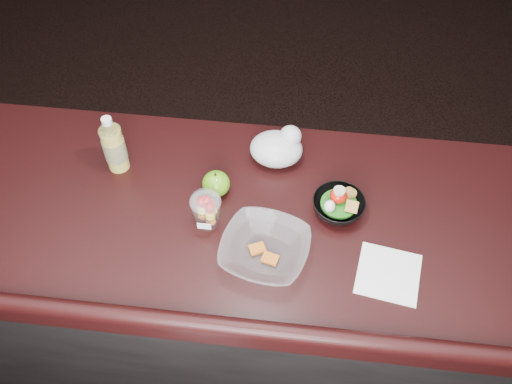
# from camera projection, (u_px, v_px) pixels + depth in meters

# --- Properties ---
(room_shell) EXTENTS (8.00, 8.00, 8.00)m
(room_shell) POSITION_uv_depth(u_px,v_px,m) (149.00, 42.00, 0.80)
(room_shell) COLOR black
(room_shell) RESTS_ON ground
(counter) EXTENTS (4.06, 0.71, 1.02)m
(counter) POSITION_uv_depth(u_px,v_px,m) (224.00, 295.00, 2.02)
(counter) COLOR black
(counter) RESTS_ON ground
(lemonade_bottle) EXTENTS (0.07, 0.07, 0.20)m
(lemonade_bottle) POSITION_uv_depth(u_px,v_px,m) (114.00, 147.00, 1.66)
(lemonade_bottle) COLOR gold
(lemonade_bottle) RESTS_ON counter
(fruit_cup) EXTENTS (0.09, 0.09, 0.12)m
(fruit_cup) POSITION_uv_depth(u_px,v_px,m) (206.00, 209.00, 1.55)
(fruit_cup) COLOR white
(fruit_cup) RESTS_ON counter
(green_apple) EXTENTS (0.08, 0.08, 0.08)m
(green_apple) POSITION_uv_depth(u_px,v_px,m) (216.00, 184.00, 1.63)
(green_apple) COLOR #49830F
(green_apple) RESTS_ON counter
(plastic_bag) EXTENTS (0.16, 0.13, 0.12)m
(plastic_bag) POSITION_uv_depth(u_px,v_px,m) (278.00, 147.00, 1.70)
(plastic_bag) COLOR silver
(plastic_bag) RESTS_ON counter
(snack_bowl) EXTENTS (0.17, 0.17, 0.08)m
(snack_bowl) POSITION_uv_depth(u_px,v_px,m) (338.00, 205.00, 1.60)
(snack_bowl) COLOR black
(snack_bowl) RESTS_ON counter
(takeout_bowl) EXTENTS (0.28, 0.28, 0.06)m
(takeout_bowl) POSITION_uv_depth(u_px,v_px,m) (265.00, 250.00, 1.51)
(takeout_bowl) COLOR silver
(takeout_bowl) RESTS_ON counter
(paper_napkin) EXTENTS (0.18, 0.18, 0.00)m
(paper_napkin) POSITION_uv_depth(u_px,v_px,m) (388.00, 274.00, 1.49)
(paper_napkin) COLOR white
(paper_napkin) RESTS_ON counter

